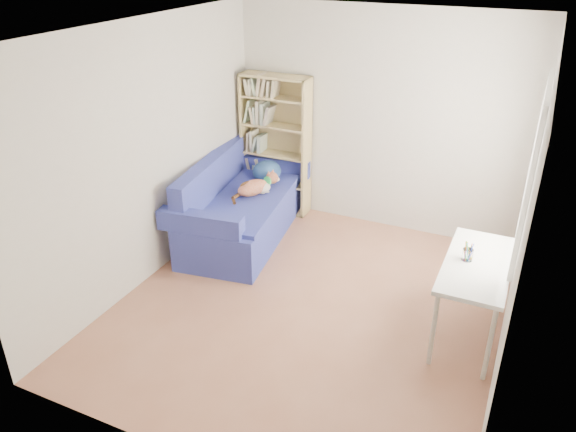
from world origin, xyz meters
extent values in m
plane|color=#935B42|center=(0.00, 0.00, 0.00)|extent=(4.00, 4.00, 0.00)
cube|color=silver|center=(0.00, 2.00, 1.30)|extent=(3.50, 0.04, 2.60)
cube|color=silver|center=(0.00, -2.00, 1.30)|extent=(3.50, 0.04, 2.60)
cube|color=silver|center=(-1.75, 0.00, 1.30)|extent=(0.04, 4.00, 2.60)
cube|color=silver|center=(1.75, 0.00, 1.30)|extent=(0.04, 4.00, 2.60)
cube|color=white|center=(0.00, 0.00, 2.60)|extent=(3.50, 4.00, 0.04)
cube|color=white|center=(1.75, 0.60, 1.50)|extent=(0.01, 1.20, 1.30)
cube|color=navy|center=(-1.27, 0.98, 0.24)|extent=(1.19, 2.06, 0.49)
cube|color=navy|center=(-1.64, 0.98, 0.73)|extent=(0.45, 1.95, 0.48)
cube|color=navy|center=(-1.27, 1.87, 0.60)|extent=(0.94, 0.30, 0.22)
cube|color=navy|center=(-1.27, 0.09, 0.60)|extent=(0.94, 0.30, 0.22)
cube|color=navy|center=(-1.25, 0.98, 0.51)|extent=(1.15, 1.90, 0.05)
ellipsoid|color=#294E86|center=(-1.25, 1.58, 0.62)|extent=(0.35, 0.38, 0.26)
ellipsoid|color=#A02E12|center=(-1.17, 1.06, 0.62)|extent=(0.35, 0.47, 0.17)
ellipsoid|color=silver|center=(-1.11, 1.18, 0.60)|extent=(0.19, 0.21, 0.10)
ellipsoid|color=#311C0D|center=(-1.20, 1.01, 0.66)|extent=(0.20, 0.24, 0.08)
sphere|color=#A02E12|center=(-1.15, 1.36, 0.66)|extent=(0.15, 0.15, 0.15)
cone|color=#A02E12|center=(-1.17, 1.39, 0.73)|extent=(0.07, 0.07, 0.07)
cone|color=#A02E12|center=(-1.17, 1.32, 0.73)|extent=(0.07, 0.08, 0.07)
cylinder|color=#2AD468|center=(-1.16, 1.28, 0.64)|extent=(0.12, 0.08, 0.12)
cylinder|color=#311C0D|center=(-1.19, 0.82, 0.59)|extent=(0.05, 0.16, 0.06)
cube|color=tan|center=(-1.68, 1.84, 0.88)|extent=(0.03, 0.27, 1.76)
cube|color=tan|center=(-0.83, 1.84, 0.88)|extent=(0.03, 0.27, 1.76)
cube|color=tan|center=(-1.25, 1.84, 1.74)|extent=(0.88, 0.27, 0.03)
cube|color=tan|center=(-1.25, 1.84, 0.01)|extent=(0.88, 0.27, 0.03)
cube|color=tan|center=(-1.25, 1.97, 0.88)|extent=(0.88, 0.02, 1.76)
cube|color=white|center=(1.46, 0.20, 0.73)|extent=(0.54, 1.18, 0.04)
cylinder|color=silver|center=(1.68, 0.75, 0.35)|extent=(0.04, 0.04, 0.71)
cylinder|color=silver|center=(1.68, -0.34, 0.35)|extent=(0.04, 0.04, 0.71)
cylinder|color=silver|center=(1.24, 0.75, 0.35)|extent=(0.04, 0.04, 0.71)
cylinder|color=silver|center=(1.24, -0.34, 0.35)|extent=(0.04, 0.04, 0.71)
cylinder|color=white|center=(1.36, 0.21, 0.80)|extent=(0.09, 0.09, 0.10)
camera|label=1|loc=(1.70, -4.19, 3.25)|focal=35.00mm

